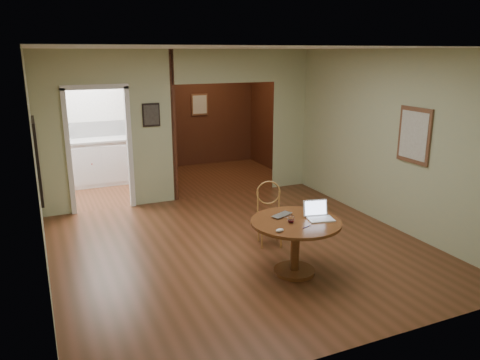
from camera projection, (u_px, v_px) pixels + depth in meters
name	position (u px, v px, depth m)	size (l,w,h in m)	color
floor	(242.00, 248.00, 6.54)	(5.00, 5.00, 0.00)	#4E2B16
room_shell	(151.00, 127.00, 8.74)	(5.20, 7.50, 5.00)	white
dining_table	(296.00, 234.00, 5.69)	(1.10, 1.10, 0.69)	brown
chair	(269.00, 210.00, 6.59)	(0.47, 0.47, 0.90)	#B08B3E
open_laptop	(318.00, 214.00, 5.71)	(0.34, 0.32, 0.22)	white
closed_laptop	(285.00, 216.00, 5.77)	(0.29, 0.19, 0.02)	#B9BABF
mouse	(280.00, 230.00, 5.28)	(0.10, 0.06, 0.04)	white
wine_glass	(291.00, 219.00, 5.56)	(0.09, 0.09, 0.10)	white
pen	(307.00, 227.00, 5.43)	(0.01, 0.01, 0.13)	#0C1056
kitchen_cabinet	(98.00, 162.00, 9.58)	(2.06, 0.60, 0.94)	white
grocery_bag	(134.00, 129.00, 9.71)	(0.33, 0.28, 0.33)	#C0B28C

